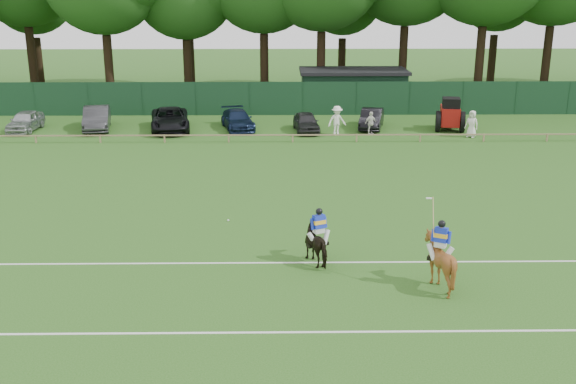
{
  "coord_description": "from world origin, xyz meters",
  "views": [
    {
      "loc": [
        0.14,
        -23.14,
        9.55
      ],
      "look_at": [
        0.5,
        3.0,
        1.4
      ],
      "focal_mm": 42.0,
      "sensor_mm": 36.0,
      "label": 1
    }
  ],
  "objects_px": {
    "horse_chestnut": "(439,262)",
    "suv_black": "(170,119)",
    "sedan_silver": "(25,121)",
    "sedan_grey": "(97,118)",
    "spectator_mid": "(371,123)",
    "spectator_right": "(472,124)",
    "hatch_grey": "(306,122)",
    "sedan_navy": "(238,120)",
    "horse_dark": "(319,244)",
    "utility_shed": "(353,89)",
    "tractor": "(450,115)",
    "spectator_left": "(337,121)",
    "polo_ball": "(228,220)",
    "estate_black": "(372,119)"
  },
  "relations": [
    {
      "from": "sedan_grey",
      "to": "sedan_navy",
      "type": "relative_size",
      "value": 1.07
    },
    {
      "from": "utility_shed",
      "to": "sedan_grey",
      "type": "bearing_deg",
      "value": -156.02
    },
    {
      "from": "horse_dark",
      "to": "utility_shed",
      "type": "distance_m",
      "value": 31.3
    },
    {
      "from": "sedan_grey",
      "to": "tractor",
      "type": "height_order",
      "value": "tractor"
    },
    {
      "from": "horse_dark",
      "to": "spectator_left",
      "type": "bearing_deg",
      "value": -122.37
    },
    {
      "from": "horse_chestnut",
      "to": "spectator_right",
      "type": "distance_m",
      "value": 23.36
    },
    {
      "from": "spectator_left",
      "to": "spectator_mid",
      "type": "xyz_separation_m",
      "value": [
        2.23,
        0.22,
        -0.2
      ]
    },
    {
      "from": "spectator_left",
      "to": "spectator_mid",
      "type": "distance_m",
      "value": 2.25
    },
    {
      "from": "sedan_navy",
      "to": "spectator_mid",
      "type": "height_order",
      "value": "spectator_mid"
    },
    {
      "from": "suv_black",
      "to": "sedan_navy",
      "type": "bearing_deg",
      "value": -5.66
    },
    {
      "from": "suv_black",
      "to": "spectator_mid",
      "type": "distance_m",
      "value": 13.43
    },
    {
      "from": "horse_chestnut",
      "to": "sedan_silver",
      "type": "relative_size",
      "value": 0.45
    },
    {
      "from": "utility_shed",
      "to": "spectator_left",
      "type": "bearing_deg",
      "value": -101.7
    },
    {
      "from": "horse_dark",
      "to": "sedan_navy",
      "type": "height_order",
      "value": "horse_dark"
    },
    {
      "from": "spectator_left",
      "to": "horse_chestnut",
      "type": "bearing_deg",
      "value": -107.23
    },
    {
      "from": "sedan_silver",
      "to": "polo_ball",
      "type": "xyz_separation_m",
      "value": [
        14.88,
        -18.15,
        -0.63
      ]
    },
    {
      "from": "horse_dark",
      "to": "sedan_grey",
      "type": "xyz_separation_m",
      "value": [
        -13.72,
        22.88,
        0.06
      ]
    },
    {
      "from": "sedan_silver",
      "to": "tractor",
      "type": "height_order",
      "value": "tractor"
    },
    {
      "from": "sedan_silver",
      "to": "spectator_left",
      "type": "bearing_deg",
      "value": -3.75
    },
    {
      "from": "utility_shed",
      "to": "spectator_mid",
      "type": "bearing_deg",
      "value": -89.18
    },
    {
      "from": "spectator_mid",
      "to": "spectator_right",
      "type": "relative_size",
      "value": 0.88
    },
    {
      "from": "hatch_grey",
      "to": "estate_black",
      "type": "relative_size",
      "value": 0.93
    },
    {
      "from": "spectator_right",
      "to": "polo_ball",
      "type": "distance_m",
      "value": 21.48
    },
    {
      "from": "horse_chestnut",
      "to": "spectator_mid",
      "type": "xyz_separation_m",
      "value": [
        0.81,
        23.14,
        -0.12
      ]
    },
    {
      "from": "hatch_grey",
      "to": "spectator_right",
      "type": "distance_m",
      "value": 10.73
    },
    {
      "from": "hatch_grey",
      "to": "spectator_left",
      "type": "distance_m",
      "value": 2.31
    },
    {
      "from": "sedan_silver",
      "to": "sedan_grey",
      "type": "height_order",
      "value": "sedan_grey"
    },
    {
      "from": "sedan_navy",
      "to": "hatch_grey",
      "type": "height_order",
      "value": "sedan_navy"
    },
    {
      "from": "horse_chestnut",
      "to": "sedan_grey",
      "type": "relative_size",
      "value": 0.38
    },
    {
      "from": "estate_black",
      "to": "spectator_left",
      "type": "height_order",
      "value": "spectator_left"
    },
    {
      "from": "spectator_right",
      "to": "sedan_grey",
      "type": "bearing_deg",
      "value": -149.01
    },
    {
      "from": "sedan_grey",
      "to": "spectator_left",
      "type": "distance_m",
      "value": 16.22
    },
    {
      "from": "hatch_grey",
      "to": "spectator_left",
      "type": "relative_size",
      "value": 1.94
    },
    {
      "from": "hatch_grey",
      "to": "sedan_navy",
      "type": "bearing_deg",
      "value": 163.92
    },
    {
      "from": "estate_black",
      "to": "tractor",
      "type": "relative_size",
      "value": 1.37
    },
    {
      "from": "sedan_grey",
      "to": "suv_black",
      "type": "height_order",
      "value": "sedan_grey"
    },
    {
      "from": "horse_chestnut",
      "to": "sedan_silver",
      "type": "distance_m",
      "value": 33.11
    },
    {
      "from": "sedan_navy",
      "to": "polo_ball",
      "type": "xyz_separation_m",
      "value": [
        0.66,
        -18.56,
        -0.6
      ]
    },
    {
      "from": "spectator_left",
      "to": "sedan_silver",
      "type": "bearing_deg",
      "value": 154.69
    },
    {
      "from": "utility_shed",
      "to": "horse_dark",
      "type": "bearing_deg",
      "value": -98.21
    },
    {
      "from": "spectator_left",
      "to": "polo_ball",
      "type": "distance_m",
      "value": 17.56
    },
    {
      "from": "sedan_grey",
      "to": "utility_shed",
      "type": "distance_m",
      "value": 19.92
    },
    {
      "from": "horse_dark",
      "to": "hatch_grey",
      "type": "bearing_deg",
      "value": -116.99
    },
    {
      "from": "horse_chestnut",
      "to": "suv_black",
      "type": "xyz_separation_m",
      "value": [
        -12.53,
        24.67,
        -0.14
      ]
    },
    {
      "from": "sedan_navy",
      "to": "polo_ball",
      "type": "bearing_deg",
      "value": -101.67
    },
    {
      "from": "sedan_navy",
      "to": "hatch_grey",
      "type": "distance_m",
      "value": 4.7
    },
    {
      "from": "utility_shed",
      "to": "tractor",
      "type": "height_order",
      "value": "utility_shed"
    },
    {
      "from": "spectator_left",
      "to": "spectator_right",
      "type": "bearing_deg",
      "value": -25.41
    },
    {
      "from": "spectator_mid",
      "to": "spectator_right",
      "type": "height_order",
      "value": "spectator_right"
    },
    {
      "from": "hatch_grey",
      "to": "utility_shed",
      "type": "xyz_separation_m",
      "value": [
        4.04,
        8.9,
        0.9
      ]
    }
  ]
}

